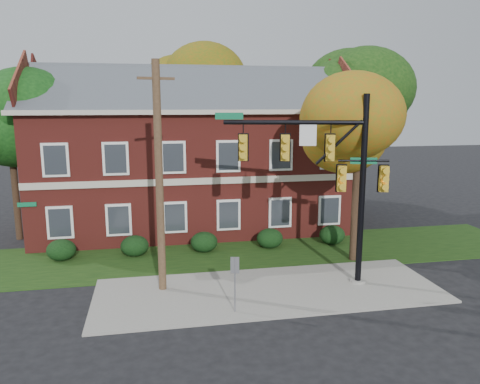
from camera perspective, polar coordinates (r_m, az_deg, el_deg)
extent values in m
plane|color=black|center=(18.66, 4.37, -13.19)|extent=(120.00, 120.00, 0.00)
cube|color=gray|center=(19.53, 3.58, -11.92)|extent=(14.00, 5.00, 0.08)
cube|color=#193811|center=(24.10, 0.58, -7.47)|extent=(30.00, 6.00, 0.04)
cube|color=maroon|center=(28.83, -5.71, 2.61)|extent=(18.00, 8.00, 7.00)
cube|color=beige|center=(28.55, -5.85, 9.82)|extent=(18.80, 8.80, 0.24)
cube|color=beige|center=(24.87, -4.84, 1.32)|extent=(18.00, 0.12, 0.35)
ellipsoid|color=black|center=(24.57, -20.95, -6.62)|extent=(1.40, 1.26, 1.05)
ellipsoid|color=black|center=(24.19, -12.72, -6.42)|extent=(1.40, 1.26, 1.05)
ellipsoid|color=black|center=(24.31, -4.40, -6.10)|extent=(1.40, 1.26, 1.05)
ellipsoid|color=black|center=(24.93, 3.65, -5.66)|extent=(1.40, 1.26, 1.05)
ellipsoid|color=black|center=(26.01, 11.16, -5.14)|extent=(1.40, 1.26, 1.05)
cylinder|color=black|center=(23.05, 13.89, -1.28)|extent=(0.36, 0.36, 5.76)
ellipsoid|color=#BB5210|center=(22.59, 14.30, 7.69)|extent=(4.25, 4.25, 3.60)
ellipsoid|color=#BB5210|center=(22.51, 16.24, 9.11)|extent=(3.50, 3.50, 3.00)
cylinder|color=black|center=(28.79, -25.72, 0.33)|extent=(0.36, 0.36, 5.76)
ellipsoid|color=#0F3710|center=(28.43, -26.31, 7.48)|extent=(5.10, 5.10, 4.32)
ellipsoid|color=#0F3710|center=(27.79, -25.15, 8.77)|extent=(4.20, 4.20, 3.60)
cylinder|color=black|center=(32.66, 13.74, 3.35)|extent=(0.36, 0.36, 7.04)
ellipsoid|color=black|center=(32.41, 14.09, 11.08)|extent=(5.95, 5.95, 5.04)
ellipsoid|color=black|center=(32.33, 15.97, 12.06)|extent=(4.90, 4.90, 4.20)
cylinder|color=black|center=(36.79, -5.33, 4.92)|extent=(0.36, 0.36, 7.68)
ellipsoid|color=#9D550D|center=(36.62, -5.47, 12.41)|extent=(6.46, 6.46, 5.47)
ellipsoid|color=#9D550D|center=(36.18, -3.86, 13.40)|extent=(5.32, 5.32, 4.56)
cylinder|color=gray|center=(20.85, 14.14, -10.59)|extent=(0.64, 0.64, 0.18)
cylinder|color=black|center=(19.79, 14.66, -0.05)|extent=(0.30, 0.30, 7.95)
cylinder|color=black|center=(19.07, 6.61, 8.43)|extent=(5.56, 1.50, 0.18)
cylinder|color=black|center=(19.59, 14.84, 3.71)|extent=(2.01, 0.56, 0.09)
cube|color=gold|center=(19.10, 0.39, 5.43)|extent=(0.56, 0.45, 1.32)
cube|color=gold|center=(19.11, 5.52, 5.39)|extent=(0.56, 0.45, 1.32)
cube|color=gold|center=(19.29, 10.94, 5.29)|extent=(0.56, 0.45, 1.32)
cube|color=silver|center=(19.14, 8.29, 6.87)|extent=(0.67, 0.20, 0.85)
cube|color=#0D6840|center=(19.05, -1.33, 9.25)|extent=(1.11, 0.31, 0.27)
cube|color=gold|center=(19.53, 12.29, 1.61)|extent=(0.56, 0.45, 1.32)
cube|color=gold|center=(19.89, 17.13, 1.54)|extent=(0.56, 0.45, 1.32)
cube|color=#0D6840|center=(19.59, 14.84, 3.71)|extent=(1.06, 0.30, 0.26)
cylinder|color=#483421|center=(18.62, -9.81, 1.45)|extent=(0.37, 0.37, 9.21)
cube|color=#483421|center=(18.40, -10.21, 13.48)|extent=(1.42, 0.41, 0.10)
cylinder|color=slate|center=(17.22, -0.62, -11.37)|extent=(0.07, 0.07, 2.15)
cube|color=slate|center=(16.94, -0.63, -8.91)|extent=(0.31, 0.11, 0.61)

